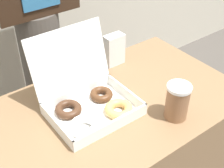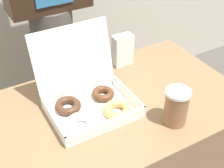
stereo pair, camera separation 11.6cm
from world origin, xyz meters
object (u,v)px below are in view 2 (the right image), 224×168
at_px(donut_box, 89,100).
at_px(person_customer, 49,8).
at_px(coffee_cup, 176,107).
at_px(napkin_holder, 123,50).

xyz_separation_m(donut_box, person_customer, (0.07, 0.57, 0.15)).
relative_size(coffee_cup, person_customer, 0.08).
bearing_deg(coffee_cup, donut_box, 137.93).
distance_m(donut_box, person_customer, 0.60).
bearing_deg(person_customer, coffee_cup, -77.71).
relative_size(coffee_cup, napkin_holder, 0.97).
height_order(napkin_holder, person_customer, person_customer).
bearing_deg(coffee_cup, person_customer, 102.29).
height_order(coffee_cup, napkin_holder, napkin_holder).
xyz_separation_m(napkin_holder, person_customer, (-0.21, 0.36, 0.12)).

